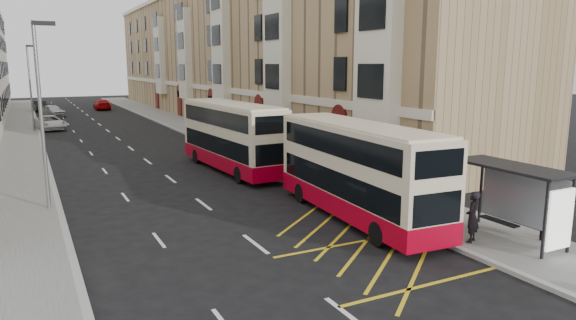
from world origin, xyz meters
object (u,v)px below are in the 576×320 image
pedestrian_mid (550,215)px  car_red (102,105)px  pedestrian_near (472,217)px  pedestrian_far (345,179)px  street_lamp_near (42,106)px  street_lamp_far (31,83)px  car_silver (53,111)px  double_decker_rear (232,137)px  bus_shelter (523,187)px  car_dark (40,106)px  double_decker_front (357,171)px  white_van (50,123)px

pedestrian_mid → car_red: size_ratio=0.36×
pedestrian_near → pedestrian_far: (-0.42, 7.46, -0.09)m
street_lamp_near → pedestrian_near: (13.12, -11.65, -3.57)m
street_lamp_far → pedestrian_near: (13.12, -41.65, -3.57)m
street_lamp_far → pedestrian_far: street_lamp_far is taller
pedestrian_far → street_lamp_near: bearing=4.0°
car_silver → double_decker_rear: bearing=-100.5°
car_red → bus_shelter: bearing=95.8°
pedestrian_mid → car_dark: pedestrian_mid is taller
double_decker_rear → pedestrian_far: bearing=-77.8°
bus_shelter → pedestrian_mid: bus_shelter is taller
pedestrian_far → car_dark: (-11.55, 58.47, -0.25)m
double_decker_front → double_decker_rear: size_ratio=0.98×
white_van → pedestrian_mid: bearing=-81.9°
double_decker_front → car_red: double_decker_front is taller
street_lamp_far → bus_shelter: bearing=-70.9°
white_van → car_silver: size_ratio=1.15×
white_van → double_decker_rear: bearing=-81.7°
car_dark → double_decker_front: bearing=-88.4°
street_lamp_far → pedestrian_far: size_ratio=4.83×
pedestrian_mid → car_dark: 68.58m
street_lamp_far → white_van: (1.41, 1.43, -3.94)m
pedestrian_mid → car_silver: size_ratio=0.41×
car_dark → car_silver: bearing=-90.3°
bus_shelter → street_lamp_far: (-14.69, 42.39, 2.50)m
double_decker_front → pedestrian_far: (1.35, 2.87, -1.06)m
bus_shelter → double_decker_front: size_ratio=0.42×
pedestrian_near → car_dark: bearing=-110.9°
double_decker_rear → white_van: (-8.89, 26.87, -1.39)m
double_decker_front → pedestrian_near: (1.77, -4.60, -0.97)m
pedestrian_mid → car_dark: size_ratio=0.41×
double_decker_front → car_red: 60.39m
pedestrian_far → car_silver: bearing=-55.9°
bus_shelter → car_dark: size_ratio=0.97×
double_decker_rear → white_van: bearing=105.2°
pedestrian_near → double_decker_rear: bearing=-111.3°
double_decker_front → pedestrian_near: bearing=-65.5°
car_silver → white_van: bearing=-115.3°
pedestrian_near → pedestrian_mid: 2.91m
street_lamp_near → double_decker_rear: size_ratio=0.77×
car_dark → car_red: (8.03, -1.00, 0.00)m
street_lamp_near → car_dark: street_lamp_near is taller
pedestrian_far → car_dark: pedestrian_far is taller
white_van → pedestrian_far: bearing=-82.4°
pedestrian_near → pedestrian_mid: (2.71, -1.06, -0.02)m
pedestrian_near → white_van: pedestrian_near is taller
car_silver → street_lamp_far: bearing=-120.2°
street_lamp_near → street_lamp_far: same height
double_decker_rear → pedestrian_near: size_ratio=5.66×
double_decker_rear → pedestrian_far: size_ratio=6.28×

